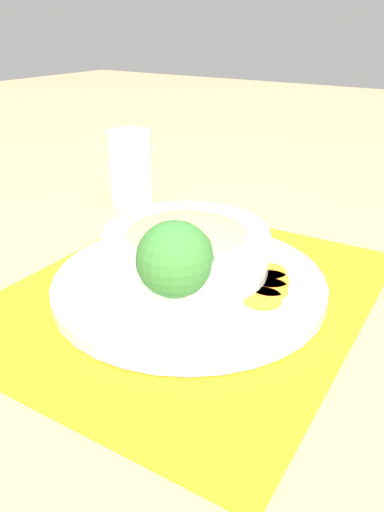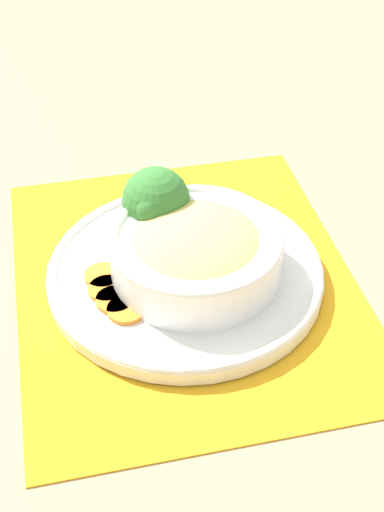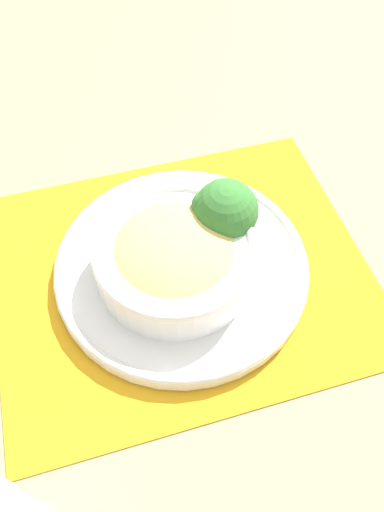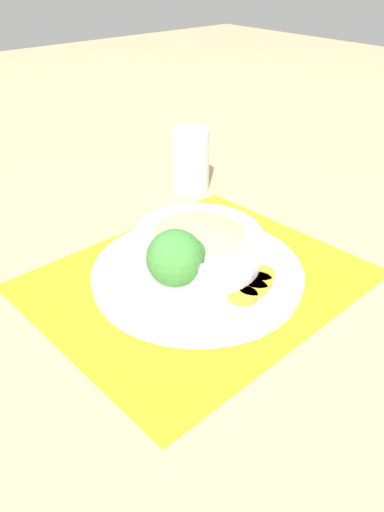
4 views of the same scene
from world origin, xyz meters
name	(u,v)px [view 3 (image 3 of 4)]	position (x,y,z in m)	size (l,w,h in m)	color
ground_plane	(182,272)	(0.00, 0.00, 0.00)	(4.00, 4.00, 0.00)	tan
placemat	(182,271)	(0.00, 0.00, 0.00)	(0.47, 0.40, 0.00)	orange
plate	(182,265)	(0.00, 0.00, 0.02)	(0.31, 0.31, 0.02)	white
bowl	(175,256)	(-0.01, -0.01, 0.05)	(0.19, 0.19, 0.07)	white
broccoli_floret	(225,212)	(0.06, 0.02, 0.07)	(0.08, 0.08, 0.09)	#759E51
carrot_slice_near	(163,206)	(0.00, 0.09, 0.02)	(0.04, 0.04, 0.01)	orange
carrot_slice_middle	(149,210)	(-0.02, 0.09, 0.02)	(0.04, 0.04, 0.01)	orange
carrot_slice_far	(137,217)	(-0.04, 0.08, 0.02)	(0.04, 0.04, 0.01)	orange
carrot_slice_extra	(125,225)	(-0.06, 0.07, 0.02)	(0.04, 0.04, 0.01)	orange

